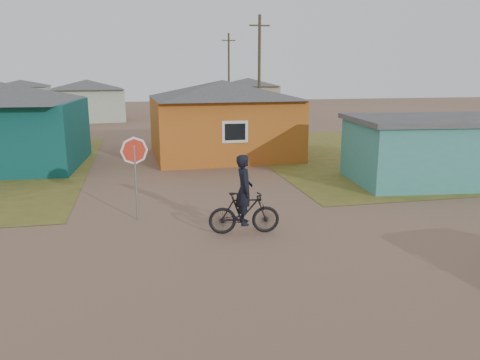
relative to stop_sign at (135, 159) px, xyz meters
name	(u,v)px	position (x,y,z in m)	size (l,w,h in m)	color
ground	(226,267)	(1.94, -3.96, -1.84)	(120.00, 120.00, 0.00)	#83604C
grass_ne	(430,151)	(15.94, 9.04, -1.84)	(20.00, 18.00, 0.00)	olive
house_yellow	(223,118)	(4.44, 10.04, 0.16)	(7.72, 6.76, 3.90)	#B55C1B
shed_turquoise	(431,150)	(11.44, 2.54, -0.53)	(6.71, 4.93, 2.60)	teal
house_pale_west	(88,100)	(-4.06, 30.04, 0.01)	(7.04, 6.15, 3.60)	#ABB99F
house_beige_east	(248,94)	(11.94, 36.04, 0.01)	(6.95, 6.05, 3.60)	tan
house_pale_north	(22,95)	(-12.06, 42.04, -0.09)	(6.28, 5.81, 3.40)	#ABB99F
utility_pole_near	(259,74)	(8.44, 18.04, 2.30)	(1.40, 0.20, 8.00)	#433728
utility_pole_far	(229,73)	(9.44, 34.04, 2.30)	(1.40, 0.20, 8.00)	#433728
stop_sign	(135,159)	(0.00, 0.00, 0.00)	(0.82, 0.13, 2.51)	gray
cyclist	(244,205)	(2.85, -1.83, -1.04)	(1.99, 0.76, 2.19)	black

